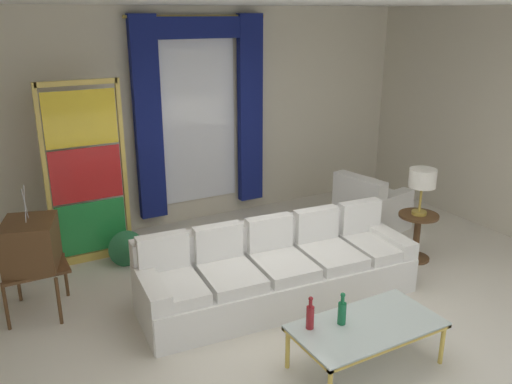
{
  "coord_description": "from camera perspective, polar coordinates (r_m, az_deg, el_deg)",
  "views": [
    {
      "loc": [
        -2.7,
        -3.92,
        2.92
      ],
      "look_at": [
        -0.01,
        0.9,
        1.05
      ],
      "focal_mm": 37.47,
      "sensor_mm": 36.0,
      "label": 1
    }
  ],
  "objects": [
    {
      "name": "round_side_table",
      "position": [
        6.84,
        16.81,
        -4.17
      ],
      "size": [
        0.48,
        0.48,
        0.59
      ],
      "color": "brown",
      "rests_on": "ground"
    },
    {
      "name": "stained_glass_divider",
      "position": [
        6.6,
        -17.62,
        1.43
      ],
      "size": [
        0.95,
        0.05,
        2.2
      ],
      "color": "gold",
      "rests_on": "ground"
    },
    {
      "name": "wall_rear",
      "position": [
        7.62,
        -7.92,
        7.79
      ],
      "size": [
        8.0,
        0.12,
        3.0
      ],
      "primitive_type": "cube",
      "color": "beige",
      "rests_on": "ground"
    },
    {
      "name": "curtained_window",
      "position": [
        7.51,
        -5.94,
        9.57
      ],
      "size": [
        2.0,
        0.17,
        2.7
      ],
      "color": "white",
      "rests_on": "ground"
    },
    {
      "name": "wall_right",
      "position": [
        7.93,
        25.2,
        6.62
      ],
      "size": [
        0.12,
        7.0,
        3.0
      ],
      "primitive_type": "cube",
      "color": "beige",
      "rests_on": "ground"
    },
    {
      "name": "ground_plane",
      "position": [
        5.58,
        4.72,
        -12.88
      ],
      "size": [
        16.0,
        16.0,
        0.0
      ],
      "primitive_type": "plane",
      "color": "silver"
    },
    {
      "name": "couch_white_long",
      "position": [
        5.74,
        2.11,
        -8.39
      ],
      "size": [
        2.98,
        1.15,
        0.86
      ],
      "color": "white",
      "rests_on": "ground"
    },
    {
      "name": "table_lamp_brass",
      "position": [
        6.61,
        17.35,
        1.22
      ],
      "size": [
        0.32,
        0.32,
        0.57
      ],
      "color": "#B29338",
      "rests_on": "round_side_table"
    },
    {
      "name": "armchair_white",
      "position": [
        7.69,
        12.04,
        -1.74
      ],
      "size": [
        0.95,
        0.94,
        0.8
      ],
      "color": "white",
      "rests_on": "ground"
    },
    {
      "name": "peacock_figurine",
      "position": [
        6.57,
        -13.4,
        -6.11
      ],
      "size": [
        0.44,
        0.6,
        0.5
      ],
      "color": "beige",
      "rests_on": "ground"
    },
    {
      "name": "bottle_crystal_tall",
      "position": [
        4.56,
        5.8,
        -13.01
      ],
      "size": [
        0.07,
        0.07,
        0.3
      ],
      "color": "maroon",
      "rests_on": "coffee_table"
    },
    {
      "name": "ceiling_slab",
      "position": [
        5.44,
        0.66,
        19.77
      ],
      "size": [
        8.0,
        7.6,
        0.04
      ],
      "primitive_type": "cube",
      "color": "white"
    },
    {
      "name": "bottle_blue_decanter",
      "position": [
        4.66,
        9.16,
        -12.48
      ],
      "size": [
        0.07,
        0.07,
        0.29
      ],
      "color": "#196B3D",
      "rests_on": "coffee_table"
    },
    {
      "name": "vintage_tv",
      "position": [
        5.72,
        -22.9,
        -5.39
      ],
      "size": [
        0.66,
        0.71,
        1.35
      ],
      "color": "brown",
      "rests_on": "ground"
    },
    {
      "name": "coffee_table",
      "position": [
        4.76,
        11.74,
        -13.99
      ],
      "size": [
        1.28,
        0.68,
        0.41
      ],
      "color": "silver",
      "rests_on": "ground"
    }
  ]
}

